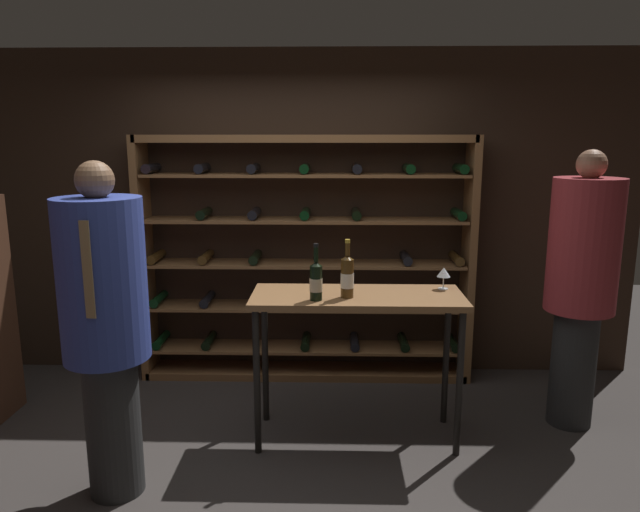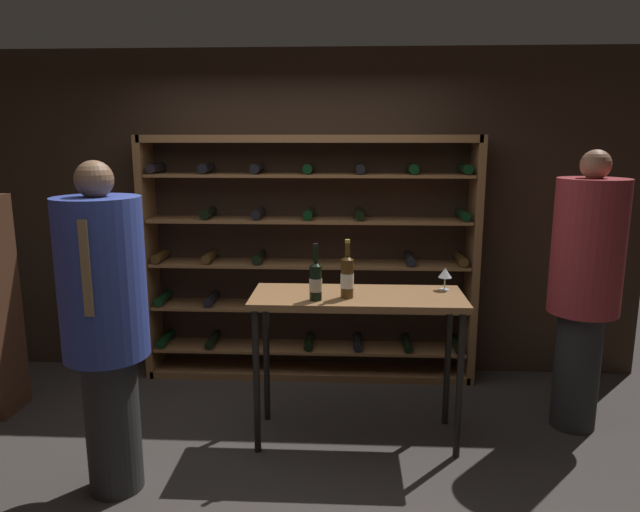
{
  "view_description": "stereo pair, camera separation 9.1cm",
  "coord_description": "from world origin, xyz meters",
  "px_view_note": "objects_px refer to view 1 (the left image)",
  "views": [
    {
      "loc": [
        0.33,
        -3.24,
        1.99
      ],
      "look_at": [
        0.24,
        0.31,
        1.26
      ],
      "focal_mm": 32.44,
      "sensor_mm": 36.0,
      "label": 1
    },
    {
      "loc": [
        0.42,
        -3.23,
        1.99
      ],
      "look_at": [
        0.24,
        0.31,
        1.26
      ],
      "focal_mm": 32.44,
      "sensor_mm": 36.0,
      "label": 2
    }
  ],
  "objects_px": {
    "person_bystander_dark_jacket": "(105,318)",
    "wine_bottle_amber_reserve": "(347,276)",
    "wine_glass_stemmed_right": "(444,273)",
    "wine_rack": "(306,260)",
    "tasting_table": "(357,312)",
    "person_host_in_suit": "(581,278)",
    "wine_bottle_green_slim": "(316,281)"
  },
  "relations": [
    {
      "from": "person_bystander_dark_jacket",
      "to": "person_host_in_suit",
      "type": "distance_m",
      "value": 3.04
    },
    {
      "from": "tasting_table",
      "to": "wine_bottle_amber_reserve",
      "type": "relative_size",
      "value": 3.67
    },
    {
      "from": "wine_rack",
      "to": "wine_bottle_green_slim",
      "type": "relative_size",
      "value": 7.63
    },
    {
      "from": "wine_rack",
      "to": "person_host_in_suit",
      "type": "height_order",
      "value": "wine_rack"
    },
    {
      "from": "person_bystander_dark_jacket",
      "to": "tasting_table",
      "type": "bearing_deg",
      "value": 31.95
    },
    {
      "from": "wine_bottle_amber_reserve",
      "to": "wine_rack",
      "type": "bearing_deg",
      "value": 106.02
    },
    {
      "from": "wine_glass_stemmed_right",
      "to": "wine_bottle_amber_reserve",
      "type": "bearing_deg",
      "value": -161.15
    },
    {
      "from": "wine_rack",
      "to": "wine_glass_stemmed_right",
      "type": "distance_m",
      "value": 1.31
    },
    {
      "from": "wine_rack",
      "to": "person_bystander_dark_jacket",
      "type": "distance_m",
      "value": 1.96
    },
    {
      "from": "wine_glass_stemmed_right",
      "to": "person_host_in_suit",
      "type": "bearing_deg",
      "value": 5.08
    },
    {
      "from": "wine_rack",
      "to": "person_host_in_suit",
      "type": "distance_m",
      "value": 2.07
    },
    {
      "from": "tasting_table",
      "to": "wine_glass_stemmed_right",
      "type": "height_order",
      "value": "wine_glass_stemmed_right"
    },
    {
      "from": "person_bystander_dark_jacket",
      "to": "wine_bottle_green_slim",
      "type": "distance_m",
      "value": 1.24
    },
    {
      "from": "wine_rack",
      "to": "tasting_table",
      "type": "bearing_deg",
      "value": -69.49
    },
    {
      "from": "person_bystander_dark_jacket",
      "to": "wine_bottle_amber_reserve",
      "type": "distance_m",
      "value": 1.44
    },
    {
      "from": "tasting_table",
      "to": "wine_glass_stemmed_right",
      "type": "xyz_separation_m",
      "value": [
        0.58,
        0.15,
        0.23
      ]
    },
    {
      "from": "wine_bottle_amber_reserve",
      "to": "wine_glass_stemmed_right",
      "type": "distance_m",
      "value": 0.68
    },
    {
      "from": "person_host_in_suit",
      "to": "wine_glass_stemmed_right",
      "type": "bearing_deg",
      "value": 19.44
    },
    {
      "from": "person_bystander_dark_jacket",
      "to": "person_host_in_suit",
      "type": "bearing_deg",
      "value": 23.64
    },
    {
      "from": "tasting_table",
      "to": "wine_bottle_green_slim",
      "type": "xyz_separation_m",
      "value": [
        -0.26,
        -0.14,
        0.25
      ]
    },
    {
      "from": "wine_rack",
      "to": "tasting_table",
      "type": "height_order",
      "value": "wine_rack"
    },
    {
      "from": "person_host_in_suit",
      "to": "wine_bottle_amber_reserve",
      "type": "height_order",
      "value": "person_host_in_suit"
    },
    {
      "from": "tasting_table",
      "to": "wine_bottle_green_slim",
      "type": "height_order",
      "value": "wine_bottle_green_slim"
    },
    {
      "from": "wine_rack",
      "to": "wine_bottle_amber_reserve",
      "type": "relative_size",
      "value": 7.32
    },
    {
      "from": "tasting_table",
      "to": "person_host_in_suit",
      "type": "height_order",
      "value": "person_host_in_suit"
    },
    {
      "from": "tasting_table",
      "to": "wine_bottle_amber_reserve",
      "type": "distance_m",
      "value": 0.28
    },
    {
      "from": "person_host_in_suit",
      "to": "wine_bottle_green_slim",
      "type": "relative_size",
      "value": 5.36
    },
    {
      "from": "wine_rack",
      "to": "person_host_in_suit",
      "type": "xyz_separation_m",
      "value": [
        1.91,
        -0.8,
        0.06
      ]
    },
    {
      "from": "person_host_in_suit",
      "to": "wine_glass_stemmed_right",
      "type": "distance_m",
      "value": 0.95
    },
    {
      "from": "person_host_in_suit",
      "to": "wine_bottle_green_slim",
      "type": "distance_m",
      "value": 1.83
    },
    {
      "from": "wine_rack",
      "to": "wine_bottle_amber_reserve",
      "type": "height_order",
      "value": "wine_rack"
    },
    {
      "from": "wine_rack",
      "to": "wine_glass_stemmed_right",
      "type": "relative_size",
      "value": 18.42
    }
  ]
}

